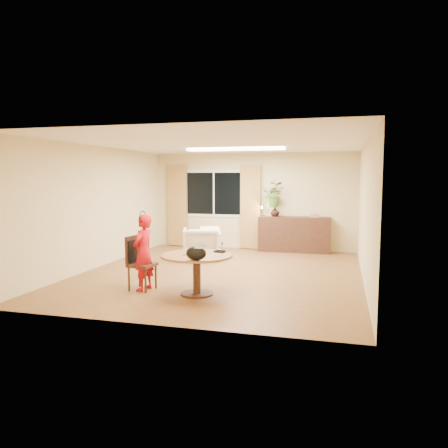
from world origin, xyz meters
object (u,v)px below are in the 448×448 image
dining_table (197,263)px  child (143,253)px  armchair (201,244)px  dining_chair (142,263)px  sideboard (294,234)px

dining_table → child: bearing=178.0°
dining_table → armchair: size_ratio=1.41×
child → armchair: bearing=-173.9°
dining_table → child: (-0.97, 0.03, 0.13)m
dining_table → armchair: armchair is taller
dining_table → dining_chair: size_ratio=1.26×
dining_table → sideboard: size_ratio=0.64×
sideboard → dining_table: bearing=-103.3°
dining_table → sideboard: (1.11, 4.67, -0.07)m
child → sideboard: 5.09m
child → sideboard: child is taller
armchair → sideboard: 2.62m
armchair → sideboard: (2.01, 1.68, 0.08)m
sideboard → child: bearing=-114.1°
dining_chair → armchair: 2.95m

